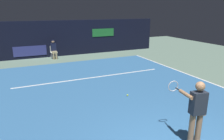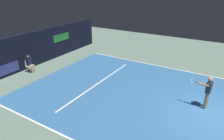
{
  "view_description": "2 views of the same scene",
  "coord_description": "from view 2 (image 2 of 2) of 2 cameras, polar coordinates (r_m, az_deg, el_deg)",
  "views": [
    {
      "loc": [
        -3.21,
        -2.81,
        3.31
      ],
      "look_at": [
        0.33,
        5.08,
        0.8
      ],
      "focal_mm": 33.24,
      "sensor_mm": 36.0,
      "label": 1
    },
    {
      "loc": [
        -9.54,
        -0.03,
        5.9
      ],
      "look_at": [
        0.36,
        5.93,
        0.96
      ],
      "focal_mm": 32.61,
      "sensor_mm": 36.0,
      "label": 2
    }
  ],
  "objects": [
    {
      "name": "line_sideline_left",
      "position": [
        16.21,
        11.9,
        1.36
      ],
      "size": [
        0.1,
        11.42,
        0.01
      ],
      "primitive_type": "cube",
      "color": "white",
      "rests_on": "court_surface"
    },
    {
      "name": "ground_plane",
      "position": [
        12.17,
        4.09,
        -5.89
      ],
      "size": [
        29.33,
        29.33,
        0.0
      ],
      "primitive_type": "plane",
      "color": "slate"
    },
    {
      "name": "line_service",
      "position": [
        13.07,
        -3.73,
        -3.64
      ],
      "size": [
        7.58,
        0.1,
        0.01
      ],
      "primitive_type": "cube",
      "color": "white",
      "rests_on": "court_surface"
    },
    {
      "name": "line_sideline_right",
      "position": [
        8.91,
        -11.05,
        -18.69
      ],
      "size": [
        0.1,
        11.42,
        0.01
      ],
      "primitive_type": "cube",
      "color": "white",
      "rests_on": "court_surface"
    },
    {
      "name": "tennis_player",
      "position": [
        11.18,
        25.23,
        -5.31
      ],
      "size": [
        0.51,
        1.0,
        1.73
      ],
      "color": "#8C6647",
      "rests_on": "ground"
    },
    {
      "name": "back_wall",
      "position": [
        16.6,
        -21.4,
        5.44
      ],
      "size": [
        14.73,
        0.33,
        2.6
      ],
      "color": "black",
      "rests_on": "ground"
    },
    {
      "name": "court_surface",
      "position": [
        12.17,
        4.09,
        -5.87
      ],
      "size": [
        9.72,
        11.42,
        0.01
      ],
      "primitive_type": "cube",
      "color": "#336699",
      "rests_on": "ground"
    },
    {
      "name": "line_judge_on_chair",
      "position": [
        15.51,
        -22.08,
        1.75
      ],
      "size": [
        0.46,
        0.55,
        1.32
      ],
      "color": "white",
      "rests_on": "ground"
    },
    {
      "name": "tennis_ball",
      "position": [
        12.26,
        8.46,
        -5.63
      ],
      "size": [
        0.07,
        0.07,
        0.07
      ],
      "primitive_type": "sphere",
      "color": "#CCE033",
      "rests_on": "court_surface"
    }
  ]
}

